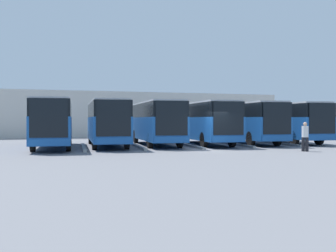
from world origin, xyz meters
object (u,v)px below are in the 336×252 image
(bus_2, at_px, (204,121))
(pedestrian, at_px, (305,136))
(bus_0, at_px, (286,121))
(bus_1, at_px, (246,121))
(bus_3, at_px, (156,121))
(bus_4, at_px, (107,121))
(bus_5, at_px, (53,121))

(bus_2, distance_m, pedestrian, 9.24)
(bus_0, relative_size, bus_1, 1.00)
(bus_3, relative_size, bus_4, 1.00)
(bus_4, bearing_deg, bus_0, -173.71)
(bus_0, relative_size, pedestrian, 6.15)
(bus_1, relative_size, bus_3, 1.00)
(bus_2, height_order, bus_3, same)
(bus_2, distance_m, bus_4, 7.73)
(bus_0, height_order, bus_2, same)
(bus_2, distance_m, bus_3, 3.89)
(bus_4, height_order, pedestrian, bus_4)
(pedestrian, bearing_deg, bus_5, -172.96)
(bus_2, xyz_separation_m, bus_3, (3.86, -0.48, 0.00))
(bus_3, bearing_deg, bus_1, -175.99)
(bus_3, distance_m, bus_4, 3.87)
(bus_5, bearing_deg, bus_0, -171.89)
(bus_4, bearing_deg, bus_2, -175.12)
(bus_2, relative_size, pedestrian, 6.15)
(bus_5, xyz_separation_m, pedestrian, (-14.56, 8.38, -0.87))
(bus_0, xyz_separation_m, bus_2, (7.73, 0.13, 0.00))
(bus_3, bearing_deg, bus_4, 10.10)
(bus_4, bearing_deg, bus_5, 15.32)
(bus_1, relative_size, bus_5, 1.00)
(bus_0, relative_size, bus_2, 1.00)
(bus_1, bearing_deg, bus_3, 4.01)
(bus_0, distance_m, bus_2, 7.73)
(bus_3, xyz_separation_m, pedestrian, (-6.84, 9.19, -0.87))
(bus_3, distance_m, pedestrian, 11.48)
(bus_0, bearing_deg, pedestrian, 68.47)
(bus_4, distance_m, pedestrian, 13.98)
(bus_1, height_order, bus_3, same)
(bus_5, bearing_deg, bus_4, -164.68)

